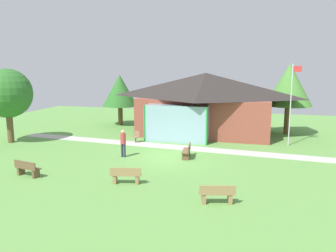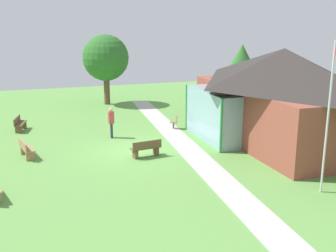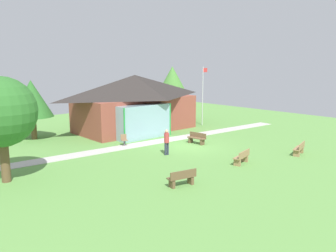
{
  "view_description": "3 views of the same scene",
  "coord_description": "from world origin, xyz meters",
  "px_view_note": "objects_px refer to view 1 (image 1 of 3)",
  "views": [
    {
      "loc": [
        5.64,
        -20.58,
        5.82
      ],
      "look_at": [
        -0.92,
        2.81,
        1.48
      ],
      "focal_mm": 37.75,
      "sensor_mm": 36.0,
      "label": 1
    },
    {
      "loc": [
        19.28,
        -4.88,
        6.43
      ],
      "look_at": [
        0.56,
        1.55,
        1.33
      ],
      "focal_mm": 43.8,
      "sensor_mm": 36.0,
      "label": 2
    },
    {
      "loc": [
        -17.36,
        -17.1,
        6.0
      ],
      "look_at": [
        -0.38,
        2.02,
        1.31
      ],
      "focal_mm": 36.12,
      "sensor_mm": 36.0,
      "label": 3
    }
  ],
  "objects_px": {
    "bench_front_center": "(126,176)",
    "bench_front_right": "(217,194)",
    "flagpole": "(291,101)",
    "tree_behind_pavilion_left": "(120,91)",
    "bench_front_left": "(27,169)",
    "pavilion": "(204,103)",
    "visitor_strolling_lawn": "(123,141)",
    "tree_behind_pavilion_right": "(289,85)",
    "tree_west_hedge": "(7,94)",
    "bench_rear_near_path": "(187,151)",
    "patio_chair_west": "(136,137)"
  },
  "relations": [
    {
      "from": "bench_front_left",
      "to": "tree_behind_pavilion_left",
      "type": "height_order",
      "value": "tree_behind_pavilion_left"
    },
    {
      "from": "bench_front_center",
      "to": "bench_front_right",
      "type": "bearing_deg",
      "value": -28.12
    },
    {
      "from": "pavilion",
      "to": "tree_behind_pavilion_left",
      "type": "relative_size",
      "value": 2.39
    },
    {
      "from": "bench_front_center",
      "to": "tree_behind_pavilion_left",
      "type": "bearing_deg",
      "value": 101.51
    },
    {
      "from": "tree_behind_pavilion_right",
      "to": "patio_chair_west",
      "type": "bearing_deg",
      "value": -148.62
    },
    {
      "from": "bench_front_left",
      "to": "visitor_strolling_lawn",
      "type": "xyz_separation_m",
      "value": [
        3.32,
        4.92,
        0.62
      ]
    },
    {
      "from": "tree_behind_pavilion_right",
      "to": "bench_front_center",
      "type": "bearing_deg",
      "value": -118.11
    },
    {
      "from": "flagpole",
      "to": "tree_behind_pavilion_right",
      "type": "distance_m",
      "value": 4.61
    },
    {
      "from": "bench_rear_near_path",
      "to": "tree_behind_pavilion_left",
      "type": "bearing_deg",
      "value": 33.64
    },
    {
      "from": "bench_front_center",
      "to": "bench_front_left",
      "type": "xyz_separation_m",
      "value": [
        -5.38,
        -0.32,
        0.0
      ]
    },
    {
      "from": "tree_behind_pavilion_right",
      "to": "pavilion",
      "type": "bearing_deg",
      "value": -160.93
    },
    {
      "from": "tree_behind_pavilion_left",
      "to": "bench_front_center",
      "type": "bearing_deg",
      "value": -65.91
    },
    {
      "from": "flagpole",
      "to": "bench_front_left",
      "type": "xyz_separation_m",
      "value": [
        -13.5,
        -11.06,
        -2.78
      ]
    },
    {
      "from": "flagpole",
      "to": "patio_chair_west",
      "type": "height_order",
      "value": "flagpole"
    },
    {
      "from": "bench_front_right",
      "to": "tree_behind_pavilion_left",
      "type": "xyz_separation_m",
      "value": [
        -11.51,
        16.68,
        2.87
      ]
    },
    {
      "from": "bench_front_center",
      "to": "visitor_strolling_lawn",
      "type": "distance_m",
      "value": 5.08
    },
    {
      "from": "bench_front_right",
      "to": "bench_rear_near_path",
      "type": "bearing_deg",
      "value": 97.43
    },
    {
      "from": "bench_front_right",
      "to": "visitor_strolling_lawn",
      "type": "relative_size",
      "value": 0.9
    },
    {
      "from": "bench_front_right",
      "to": "tree_behind_pavilion_right",
      "type": "relative_size",
      "value": 0.27
    },
    {
      "from": "bench_front_center",
      "to": "tree_west_hedge",
      "type": "bearing_deg",
      "value": 139.59
    },
    {
      "from": "bench_front_left",
      "to": "visitor_strolling_lawn",
      "type": "bearing_deg",
      "value": 67.98
    },
    {
      "from": "visitor_strolling_lawn",
      "to": "tree_west_hedge",
      "type": "xyz_separation_m",
      "value": [
        -9.67,
        1.59,
        2.61
      ]
    },
    {
      "from": "bench_front_center",
      "to": "patio_chair_west",
      "type": "xyz_separation_m",
      "value": [
        -2.74,
        8.63,
        0.01
      ]
    },
    {
      "from": "flagpole",
      "to": "bench_front_right",
      "type": "relative_size",
      "value": 3.7
    },
    {
      "from": "bench_front_right",
      "to": "tree_behind_pavilion_left",
      "type": "relative_size",
      "value": 0.33
    },
    {
      "from": "bench_rear_near_path",
      "to": "tree_behind_pavilion_right",
      "type": "xyz_separation_m",
      "value": [
        6.34,
        9.75,
        3.64
      ]
    },
    {
      "from": "pavilion",
      "to": "bench_front_right",
      "type": "xyz_separation_m",
      "value": [
        3.08,
        -14.27,
        -2.22
      ]
    },
    {
      "from": "bench_front_right",
      "to": "patio_chair_west",
      "type": "bearing_deg",
      "value": 111.57
    },
    {
      "from": "flagpole",
      "to": "bench_front_right",
      "type": "distance_m",
      "value": 12.83
    },
    {
      "from": "visitor_strolling_lawn",
      "to": "bench_rear_near_path",
      "type": "bearing_deg",
      "value": -159.14
    },
    {
      "from": "bench_front_right",
      "to": "bench_rear_near_path",
      "type": "relative_size",
      "value": 1.01
    },
    {
      "from": "bench_front_center",
      "to": "tree_behind_pavilion_left",
      "type": "height_order",
      "value": "tree_behind_pavilion_left"
    },
    {
      "from": "patio_chair_west",
      "to": "tree_west_hedge",
      "type": "relative_size",
      "value": 0.16
    },
    {
      "from": "patio_chair_west",
      "to": "bench_front_left",
      "type": "bearing_deg",
      "value": 90.76
    },
    {
      "from": "flagpole",
      "to": "bench_front_left",
      "type": "relative_size",
      "value": 3.71
    },
    {
      "from": "bench_front_right",
      "to": "visitor_strolling_lawn",
      "type": "distance_m",
      "value": 8.94
    },
    {
      "from": "bench_front_left",
      "to": "tree_west_hedge",
      "type": "relative_size",
      "value": 0.29
    },
    {
      "from": "pavilion",
      "to": "tree_west_hedge",
      "type": "bearing_deg",
      "value": -152.9
    },
    {
      "from": "bench_front_left",
      "to": "visitor_strolling_lawn",
      "type": "height_order",
      "value": "visitor_strolling_lawn"
    },
    {
      "from": "patio_chair_west",
      "to": "tree_behind_pavilion_left",
      "type": "bearing_deg",
      "value": -41.26
    },
    {
      "from": "tree_behind_pavilion_left",
      "to": "tree_west_hedge",
      "type": "xyz_separation_m",
      "value": [
        -4.85,
        -9.2,
        0.36
      ]
    },
    {
      "from": "bench_front_left",
      "to": "tree_behind_pavilion_right",
      "type": "distance_m",
      "value": 20.97
    },
    {
      "from": "patio_chair_west",
      "to": "tree_behind_pavilion_right",
      "type": "distance_m",
      "value": 13.26
    },
    {
      "from": "flagpole",
      "to": "tree_behind_pavilion_left",
      "type": "distance_m",
      "value": 15.7
    },
    {
      "from": "flagpole",
      "to": "bench_front_right",
      "type": "height_order",
      "value": "flagpole"
    },
    {
      "from": "visitor_strolling_lawn",
      "to": "tree_west_hedge",
      "type": "relative_size",
      "value": 0.32
    },
    {
      "from": "bench_front_left",
      "to": "tree_behind_pavilion_right",
      "type": "relative_size",
      "value": 0.27
    },
    {
      "from": "pavilion",
      "to": "bench_front_left",
      "type": "bearing_deg",
      "value": -117.52
    },
    {
      "from": "tree_behind_pavilion_left",
      "to": "tree_west_hedge",
      "type": "bearing_deg",
      "value": -117.77
    },
    {
      "from": "pavilion",
      "to": "visitor_strolling_lawn",
      "type": "xyz_separation_m",
      "value": [
        -3.62,
        -8.38,
        -1.6
      ]
    }
  ]
}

